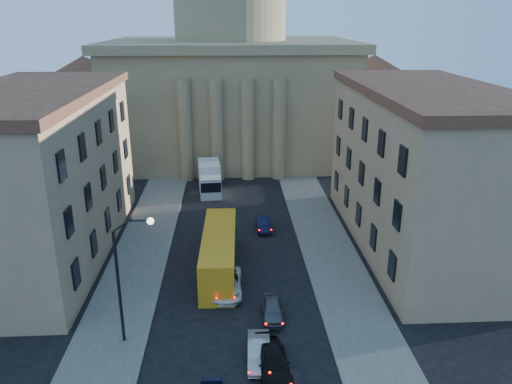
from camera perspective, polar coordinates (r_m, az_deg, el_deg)
sidewalk_left at (r=43.95m, az=-13.59°, el=-8.54°), size 5.00×60.00×0.15m
sidewalk_right at (r=44.06m, az=8.92°, el=-8.13°), size 5.00×60.00×0.15m
church at (r=76.07m, az=-2.87°, el=13.09°), size 68.02×28.76×36.60m
building_left at (r=47.12m, az=-23.68°, el=1.92°), size 11.60×26.60×14.70m
building_right at (r=47.33m, az=18.55°, el=2.64°), size 11.60×26.60×14.70m
street_lamp at (r=32.59m, az=-14.67°, el=-8.68°), size 2.62×0.44×8.83m
car_right_near at (r=32.50m, az=0.32°, el=-17.76°), size 1.54×4.00×1.30m
car_left_mid at (r=39.34m, az=-3.43°, el=-10.44°), size 2.44×5.20×1.44m
car_right_mid at (r=31.67m, az=1.97°, el=-18.88°), size 2.25×4.72×1.33m
car_right_far at (r=36.46m, az=1.88°, el=-13.24°), size 1.53×3.64×1.23m
car_right_distant at (r=50.20m, az=0.85°, el=-3.62°), size 1.38×3.82×1.25m
city_bus at (r=42.03m, az=-4.23°, el=-6.75°), size 2.99×11.81×3.31m
box_truck at (r=60.79m, az=-5.32°, el=1.52°), size 3.00×6.57×3.51m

